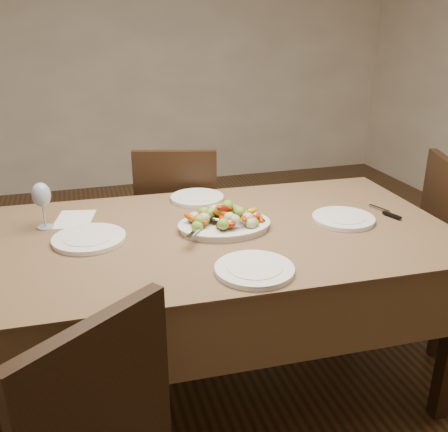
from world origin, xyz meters
TOP-DOWN VIEW (x-y plane):
  - floor at (0.00, 0.00)m, footprint 6.00×6.00m
  - wall_back at (0.00, 3.00)m, footprint 5.00×0.02m
  - dining_table at (-0.13, -0.11)m, footprint 1.88×1.11m
  - chair_far at (-0.15, 0.67)m, footprint 0.52×0.52m
  - serving_platter at (-0.12, -0.10)m, footprint 0.38×0.28m
  - roasted_vegetables at (-0.12, -0.10)m, footprint 0.31×0.21m
  - serving_spoon at (-0.19, -0.13)m, footprint 0.27×0.20m
  - plate_left at (-0.65, -0.06)m, footprint 0.28×0.28m
  - plate_right at (0.39, -0.16)m, footprint 0.26×0.26m
  - plate_far at (-0.14, 0.28)m, footprint 0.25×0.25m
  - plate_near at (-0.13, -0.48)m, footprint 0.27×0.27m
  - wine_glass at (-0.82, 0.13)m, footprint 0.08×0.08m
  - menu_card at (-0.70, 0.19)m, footprint 0.19×0.24m
  - table_knife at (0.61, -0.14)m, footprint 0.08×0.20m

SIDE VIEW (x-z plane):
  - floor at x=0.00m, z-range 0.00..0.00m
  - dining_table at x=-0.13m, z-range 0.00..0.76m
  - chair_far at x=-0.15m, z-range 0.00..0.95m
  - menu_card at x=-0.70m, z-range 0.76..0.76m
  - table_knife at x=0.61m, z-range 0.76..0.77m
  - plate_left at x=-0.65m, z-range 0.76..0.78m
  - plate_right at x=0.39m, z-range 0.76..0.78m
  - plate_far at x=-0.14m, z-range 0.76..0.78m
  - plate_near at x=-0.13m, z-range 0.76..0.78m
  - serving_platter at x=-0.12m, z-range 0.76..0.78m
  - serving_spoon at x=-0.19m, z-range 0.79..0.82m
  - roasted_vegetables at x=-0.12m, z-range 0.78..0.87m
  - wine_glass at x=-0.82m, z-range 0.76..0.96m
  - wall_back at x=0.00m, z-range 0.00..2.80m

